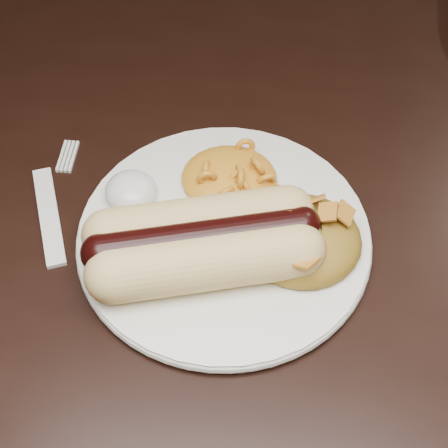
{
  "coord_description": "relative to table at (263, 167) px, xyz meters",
  "views": [
    {
      "loc": [
        0.0,
        -0.47,
        1.19
      ],
      "look_at": [
        -0.03,
        -0.16,
        0.77
      ],
      "focal_mm": 55.0,
      "sensor_mm": 36.0,
      "label": 1
    }
  ],
  "objects": [
    {
      "name": "fork",
      "position": [
        -0.17,
        -0.15,
        0.09
      ],
      "size": [
        0.06,
        0.12,
        0.0
      ],
      "primitive_type": "cube",
      "rotation": [
        0.0,
        0.0,
        0.36
      ],
      "color": "silver",
      "rests_on": "table"
    },
    {
      "name": "mac_and_cheese",
      "position": [
        -0.03,
        -0.11,
        0.12
      ],
      "size": [
        0.09,
        0.09,
        0.03
      ],
      "primitive_type": "ellipsoid",
      "rotation": [
        0.0,
        0.0,
        -0.27
      ],
      "color": "gold",
      "rests_on": "plate"
    },
    {
      "name": "floor",
      "position": [
        0.0,
        0.0,
        -0.66
      ],
      "size": [
        4.0,
        4.0,
        0.0
      ],
      "primitive_type": "plane",
      "color": "#5D2C20",
      "rests_on": "ground"
    },
    {
      "name": "plate",
      "position": [
        -0.03,
        -0.16,
        0.1
      ],
      "size": [
        0.25,
        0.25,
        0.01
      ],
      "primitive_type": "cylinder",
      "rotation": [
        0.0,
        0.0,
        0.1
      ],
      "color": "white",
      "rests_on": "table"
    },
    {
      "name": "table",
      "position": [
        0.0,
        0.0,
        0.0
      ],
      "size": [
        1.6,
        0.9,
        0.75
      ],
      "color": "black",
      "rests_on": "floor"
    },
    {
      "name": "sour_cream",
      "position": [
        -0.1,
        -0.13,
        0.12
      ],
      "size": [
        0.05,
        0.05,
        0.03
      ],
      "primitive_type": "ellipsoid",
      "rotation": [
        0.0,
        0.0,
        -0.11
      ],
      "color": "silver",
      "rests_on": "plate"
    },
    {
      "name": "hotdog",
      "position": [
        -0.04,
        -0.19,
        0.13
      ],
      "size": [
        0.15,
        0.1,
        0.04
      ],
      "rotation": [
        0.0,
        0.0,
        0.26
      ],
      "color": "#F9DB7C",
      "rests_on": "plate"
    },
    {
      "name": "taco_salad",
      "position": [
        0.03,
        -0.17,
        0.12
      ],
      "size": [
        0.09,
        0.09,
        0.04
      ],
      "rotation": [
        0.0,
        0.0,
        0.19
      ],
      "color": "#B9400F",
      "rests_on": "plate"
    }
  ]
}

